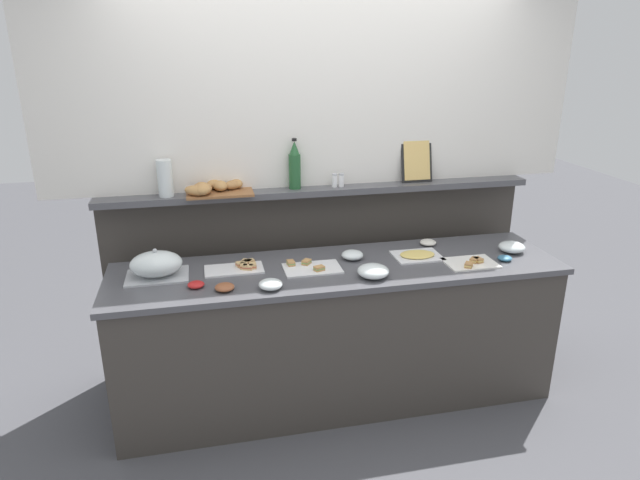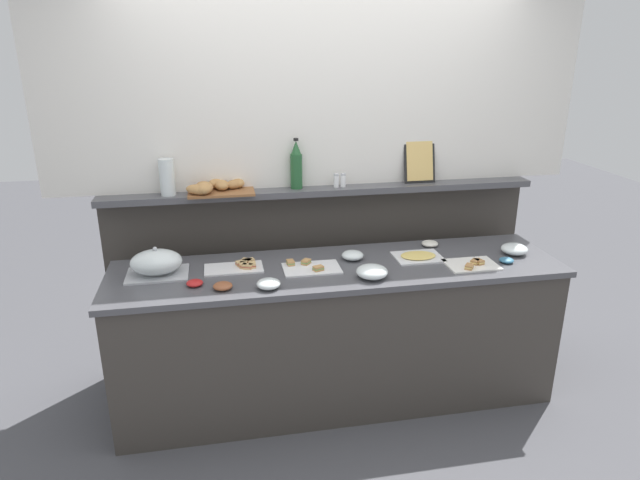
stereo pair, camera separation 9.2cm
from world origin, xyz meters
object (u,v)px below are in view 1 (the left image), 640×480
object	(u,v)px
condiment_bowl_dark	(196,285)
salt_shaker	(335,180)
cold_cuts_platter	(417,255)
glass_bowl_small	(271,285)
framed_picture	(417,160)
sandwich_platter_front	(471,263)
sandwich_platter_rear	(311,268)
condiment_bowl_teal	(428,242)
glass_bowl_medium	(512,247)
wine_bottle_green	(295,166)
glass_bowl_large	(352,255)
condiment_bowl_cream	(225,287)
condiment_bowl_red	(505,258)
water_carafe	(165,178)
pepper_shaker	(341,180)
glass_bowl_extra	(373,272)
sandwich_platter_side	(239,267)
serving_cloche	(156,265)
bread_basket	(214,188)

from	to	relation	value
condiment_bowl_dark	salt_shaker	distance (m)	1.13
cold_cuts_platter	salt_shaker	bearing A→B (deg)	136.91
glass_bowl_small	framed_picture	xyz separation A→B (m)	(1.08, 0.71, 0.48)
sandwich_platter_front	sandwich_platter_rear	bearing A→B (deg)	172.17
condiment_bowl_teal	sandwich_platter_rear	bearing A→B (deg)	-164.26
sandwich_platter_rear	glass_bowl_medium	xyz separation A→B (m)	(1.28, 0.00, 0.02)
glass_bowl_medium	glass_bowl_small	xyz separation A→B (m)	(-1.54, -0.22, -0.01)
wine_bottle_green	cold_cuts_platter	bearing A→B (deg)	-31.63
glass_bowl_medium	framed_picture	world-z (taller)	framed_picture
sandwich_platter_front	glass_bowl_large	bearing A→B (deg)	160.88
condiment_bowl_cream	framed_picture	size ratio (longest dim) A/B	0.37
condiment_bowl_red	water_carafe	world-z (taller)	water_carafe
cold_cuts_platter	pepper_shaker	world-z (taller)	pepper_shaker
glass_bowl_small	glass_bowl_extra	size ratio (longest dim) A/B	0.72
glass_bowl_medium	water_carafe	bearing A→B (deg)	167.88
cold_cuts_platter	condiment_bowl_dark	world-z (taller)	condiment_bowl_dark
glass_bowl_medium	salt_shaker	distance (m)	1.18
cold_cuts_platter	glass_bowl_small	world-z (taller)	glass_bowl_small
sandwich_platter_side	condiment_bowl_dark	distance (m)	0.32
sandwich_platter_side	condiment_bowl_red	size ratio (longest dim) A/B	3.94
sandwich_platter_rear	glass_bowl_large	bearing A→B (deg)	19.97
serving_cloche	water_carafe	world-z (taller)	water_carafe
sandwich_platter_side	sandwich_platter_rear	bearing A→B (deg)	-11.82
salt_shaker	framed_picture	size ratio (longest dim) A/B	0.31
sandwich_platter_rear	condiment_bowl_red	size ratio (longest dim) A/B	3.87
glass_bowl_medium	framed_picture	xyz separation A→B (m)	(-0.47, 0.48, 0.47)
sandwich_platter_front	glass_bowl_extra	bearing A→B (deg)	-174.73
bread_basket	water_carafe	bearing A→B (deg)	177.15
cold_cuts_platter	condiment_bowl_teal	size ratio (longest dim) A/B	2.76
sandwich_platter_rear	glass_bowl_extra	bearing A→B (deg)	-30.61
framed_picture	condiment_bowl_dark	bearing A→B (deg)	-157.65
glass_bowl_small	water_carafe	size ratio (longest dim) A/B	0.58
glass_bowl_large	pepper_shaker	world-z (taller)	pepper_shaker
sandwich_platter_rear	bread_basket	distance (m)	0.78
condiment_bowl_teal	serving_cloche	bearing A→B (deg)	-174.50
serving_cloche	bread_basket	size ratio (longest dim) A/B	0.80
glass_bowl_medium	wine_bottle_green	world-z (taller)	wine_bottle_green
glass_bowl_small	wine_bottle_green	size ratio (longest dim) A/B	0.41
sandwich_platter_front	salt_shaker	bearing A→B (deg)	140.15
cold_cuts_platter	bread_basket	xyz separation A→B (m)	(-1.18, 0.38, 0.39)
sandwich_platter_side	glass_bowl_medium	world-z (taller)	glass_bowl_medium
glass_bowl_large	water_carafe	size ratio (longest dim) A/B	0.60
water_carafe	glass_bowl_large	bearing A→B (deg)	-18.02
sandwich_platter_rear	condiment_bowl_dark	xyz separation A→B (m)	(-0.65, -0.12, 0.01)
serving_cloche	glass_bowl_medium	bearing A→B (deg)	-1.77
sandwich_platter_rear	water_carafe	size ratio (longest dim) A/B	1.48
cold_cuts_platter	condiment_bowl_cream	xyz separation A→B (m)	(-1.18, -0.24, 0.01)
condiment_bowl_cream	salt_shaker	xyz separation A→B (m)	(0.75, 0.63, 0.39)
sandwich_platter_side	glass_bowl_medium	bearing A→B (deg)	-2.79
framed_picture	water_carafe	distance (m)	1.60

